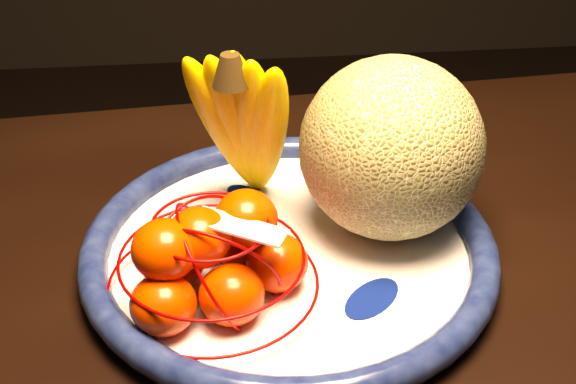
{
  "coord_description": "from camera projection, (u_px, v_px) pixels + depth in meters",
  "views": [
    {
      "loc": [
        -0.04,
        -0.35,
        1.17
      ],
      "look_at": [
        0.01,
        0.22,
        0.79
      ],
      "focal_mm": 50.0,
      "sensor_mm": 36.0,
      "label": 1
    }
  ],
  "objects": [
    {
      "name": "fruit_bowl",
      "position": [
        289.0,
        250.0,
        0.71
      ],
      "size": [
        0.37,
        0.37,
        0.03
      ],
      "rotation": [
        0.0,
        0.0,
        0.17
      ],
      "color": "white",
      "rests_on": "dining_table"
    },
    {
      "name": "cantaloupe",
      "position": [
        391.0,
        148.0,
        0.7
      ],
      "size": [
        0.16,
        0.16,
        0.16
      ],
      "primitive_type": "sphere",
      "color": "olive",
      "rests_on": "fruit_bowl"
    },
    {
      "name": "banana_bunch",
      "position": [
        246.0,
        120.0,
        0.72
      ],
      "size": [
        0.12,
        0.12,
        0.18
      ],
      "rotation": [
        0.0,
        0.0,
        -0.37
      ],
      "color": "#F6D200",
      "rests_on": "fruit_bowl"
    },
    {
      "name": "mandarin_bag",
      "position": [
        212.0,
        259.0,
        0.64
      ],
      "size": [
        0.22,
        0.22,
        0.11
      ],
      "rotation": [
        0.0,
        0.0,
        0.3
      ],
      "color": "#FF3D00",
      "rests_on": "fruit_bowl"
    },
    {
      "name": "price_tag",
      "position": [
        240.0,
        226.0,
        0.61
      ],
      "size": [
        0.08,
        0.05,
        0.01
      ],
      "primitive_type": "cube",
      "rotation": [
        -0.14,
        0.1,
        -0.41
      ],
      "color": "white",
      "rests_on": "mandarin_bag"
    }
  ]
}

